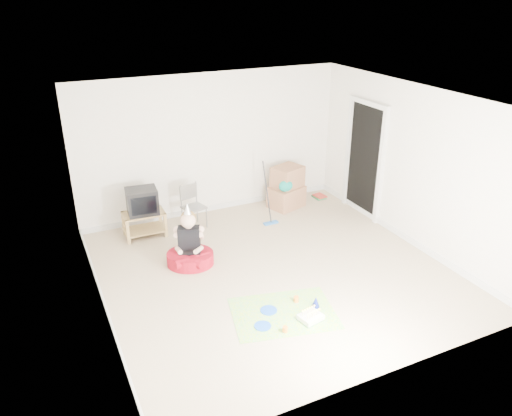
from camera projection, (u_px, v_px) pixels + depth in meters
name	position (u px, v px, depth m)	size (l,w,h in m)	color
ground	(273.00, 270.00, 7.58)	(5.00, 5.00, 0.00)	tan
doorway_recess	(365.00, 161.00, 9.12)	(0.02, 0.90, 2.05)	black
tv_stand	(144.00, 222.00, 8.53)	(0.70, 0.45, 0.44)	#A28049
crt_tv	(142.00, 201.00, 8.37)	(0.50, 0.42, 0.43)	black
folding_chair	(194.00, 207.00, 8.78)	(0.43, 0.42, 0.79)	gray
cardboard_boxes	(287.00, 188.00, 9.62)	(0.75, 0.67, 0.80)	#A46F4F
floor_mop	(271.00, 210.00, 8.96)	(0.27, 0.37, 1.10)	blue
book_pile	(320.00, 196.00, 10.16)	(0.22, 0.27, 0.06)	#277742
seated_woman	(190.00, 251.00, 7.67)	(0.95, 0.95, 1.04)	#A70F20
party_mat	(283.00, 313.00, 6.60)	(1.35, 0.98, 0.01)	#E22F71
birthday_cake	(311.00, 318.00, 6.44)	(0.33, 0.29, 0.14)	white
blue_plate_near	(269.00, 310.00, 6.64)	(0.23, 0.23, 0.01)	blue
blue_plate_far	(263.00, 326.00, 6.33)	(0.22, 0.22, 0.01)	blue
orange_cup_near	(296.00, 299.00, 6.81)	(0.07, 0.07, 0.08)	orange
orange_cup_far	(285.00, 329.00, 6.22)	(0.07, 0.07, 0.08)	orange
blue_party_hat	(316.00, 302.00, 6.68)	(0.11, 0.11, 0.17)	#1828AD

